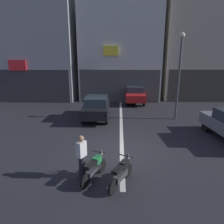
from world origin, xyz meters
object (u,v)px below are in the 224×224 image
object	(u,v)px
street_lamp	(180,68)
person_by_motorcycles	(82,156)
car_black_crossing_near	(97,107)
motorcycle_black_row_left_mid	(121,173)
motorcycle_green_row_leftmost	(94,168)
car_red_down_street	(135,94)

from	to	relation	value
street_lamp	person_by_motorcycles	bearing A→B (deg)	-125.80
car_black_crossing_near	motorcycle_black_row_left_mid	distance (m)	8.03
street_lamp	person_by_motorcycles	size ratio (longest dim) A/B	3.54
motorcycle_green_row_leftmost	motorcycle_black_row_left_mid	size ratio (longest dim) A/B	1.03
motorcycle_green_row_leftmost	motorcycle_black_row_left_mid	xyz separation A→B (m)	(0.98, -0.27, 0.00)
person_by_motorcycles	car_black_crossing_near	bearing A→B (deg)	92.18
motorcycle_green_row_leftmost	person_by_motorcycles	xyz separation A→B (m)	(-0.47, 0.11, 0.40)
motorcycle_black_row_left_mid	person_by_motorcycles	world-z (taller)	person_by_motorcycles
motorcycle_green_row_leftmost	motorcycle_black_row_left_mid	distance (m)	1.02
car_black_crossing_near	motorcycle_green_row_leftmost	world-z (taller)	car_black_crossing_near
car_red_down_street	person_by_motorcycles	distance (m)	13.14
motorcycle_black_row_left_mid	street_lamp	bearing A→B (deg)	63.30
motorcycle_black_row_left_mid	car_black_crossing_near	bearing A→B (deg)	102.49
car_red_down_street	street_lamp	distance (m)	6.51
car_black_crossing_near	street_lamp	size ratio (longest dim) A/B	0.70
street_lamp	motorcycle_green_row_leftmost	size ratio (longest dim) A/B	3.83
street_lamp	motorcycle_black_row_left_mid	xyz separation A→B (m)	(-3.99, -7.92, -3.21)
motorcycle_black_row_left_mid	motorcycle_green_row_leftmost	bearing A→B (deg)	164.47
car_black_crossing_near	person_by_motorcycles	size ratio (longest dim) A/B	2.47
street_lamp	motorcycle_black_row_left_mid	distance (m)	9.43
car_red_down_street	car_black_crossing_near	bearing A→B (deg)	-120.27
person_by_motorcycles	car_red_down_street	bearing A→B (deg)	77.44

